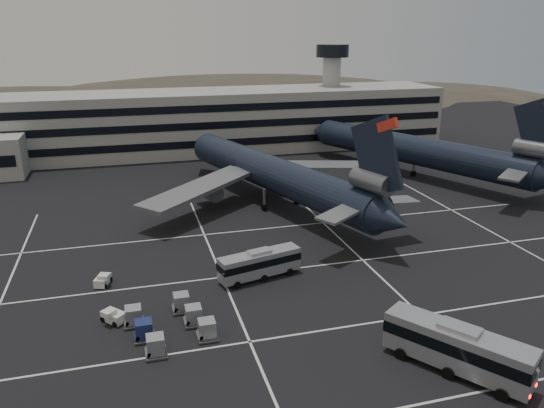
{
  "coord_description": "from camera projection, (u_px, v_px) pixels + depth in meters",
  "views": [
    {
      "loc": [
        -15.52,
        -51.89,
        27.96
      ],
      "look_at": [
        2.95,
        14.28,
        5.0
      ],
      "focal_mm": 35.0,
      "sensor_mm": 36.0,
      "label": 1
    }
  ],
  "objects": [
    {
      "name": "bus_far",
      "position": [
        260.0,
        263.0,
        61.6
      ],
      "size": [
        10.24,
        4.62,
        3.52
      ],
      "rotation": [
        0.0,
        0.0,
        1.81
      ],
      "color": "gray",
      "rests_on": "ground"
    },
    {
      "name": "tug_a",
      "position": [
        102.0,
        280.0,
        60.19
      ],
      "size": [
        2.1,
        2.64,
        1.49
      ],
      "rotation": [
        0.0,
        0.0,
        -0.35
      ],
      "color": "silver",
      "rests_on": "ground"
    },
    {
      "name": "ground",
      "position": [
        281.0,
        286.0,
        60.22
      ],
      "size": [
        260.0,
        260.0,
        0.0
      ],
      "primitive_type": "plane",
      "color": "black",
      "rests_on": "ground"
    },
    {
      "name": "tug_b",
      "position": [
        114.0,
        316.0,
        52.66
      ],
      "size": [
        2.69,
        2.78,
        1.56
      ],
      "rotation": [
        0.0,
        0.0,
        0.72
      ],
      "color": "silver",
      "rests_on": "ground"
    },
    {
      "name": "trijet_main",
      "position": [
        276.0,
        174.0,
        86.13
      ],
      "size": [
        45.14,
        56.29,
        18.08
      ],
      "rotation": [
        0.0,
        0.0,
        0.31
      ],
      "color": "black",
      "rests_on": "ground"
    },
    {
      "name": "uld_cluster",
      "position": [
        169.0,
        323.0,
        51.05
      ],
      "size": [
        9.08,
        9.97,
        1.87
      ],
      "rotation": [
        0.0,
        0.0,
        0.29
      ],
      "color": "#2D2D30",
      "rests_on": "ground"
    },
    {
      "name": "lane_markings",
      "position": [
        287.0,
        282.0,
        61.12
      ],
      "size": [
        90.0,
        55.62,
        0.01
      ],
      "color": "silver",
      "rests_on": "ground"
    },
    {
      "name": "bus_near",
      "position": [
        457.0,
        347.0,
        44.63
      ],
      "size": [
        9.46,
        11.83,
        4.39
      ],
      "rotation": [
        0.0,
        0.0,
        0.61
      ],
      "color": "gray",
      "rests_on": "ground"
    },
    {
      "name": "trijet_far",
      "position": [
        419.0,
        150.0,
        102.36
      ],
      "size": [
        30.97,
        54.63,
        18.08
      ],
      "rotation": [
        0.0,
        0.0,
        0.42
      ],
      "color": "black",
      "rests_on": "ground"
    },
    {
      "name": "hills",
      "position": [
        207.0,
        127.0,
        223.93
      ],
      "size": [
        352.0,
        180.0,
        44.0
      ],
      "color": "#38332B",
      "rests_on": "ground"
    },
    {
      "name": "terminal",
      "position": [
        181.0,
        123.0,
        122.27
      ],
      "size": [
        125.0,
        26.0,
        24.0
      ],
      "color": "gray",
      "rests_on": "ground"
    }
  ]
}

